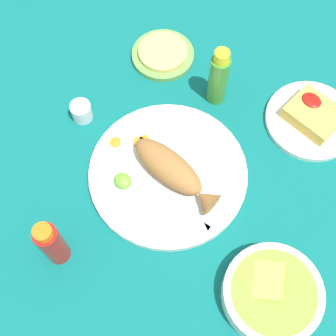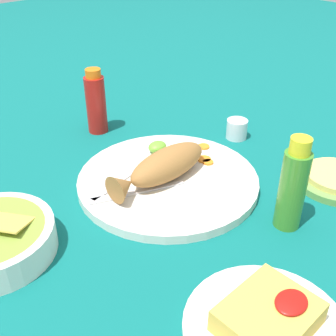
# 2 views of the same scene
# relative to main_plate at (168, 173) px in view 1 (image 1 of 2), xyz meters

# --- Properties ---
(ground_plane) EXTENTS (4.00, 4.00, 0.00)m
(ground_plane) POSITION_rel_main_plate_xyz_m (0.00, 0.00, -0.01)
(ground_plane) COLOR #0C605B
(main_plate) EXTENTS (0.36, 0.36, 0.02)m
(main_plate) POSITION_rel_main_plate_xyz_m (0.00, 0.00, 0.00)
(main_plate) COLOR silver
(main_plate) RESTS_ON ground_plane
(fried_fish) EXTENTS (0.23, 0.08, 0.06)m
(fried_fish) POSITION_rel_main_plate_xyz_m (-0.01, -0.00, 0.04)
(fried_fish) COLOR #996633
(fried_fish) RESTS_ON main_plate
(fork_near) EXTENTS (0.18, 0.08, 0.00)m
(fork_near) POSITION_rel_main_plate_xyz_m (-0.09, 0.00, 0.01)
(fork_near) COLOR silver
(fork_near) RESTS_ON main_plate
(fork_far) EXTENTS (0.18, 0.04, 0.00)m
(fork_far) POSITION_rel_main_plate_xyz_m (-0.08, 0.05, 0.01)
(fork_far) COLOR silver
(fork_far) RESTS_ON main_plate
(carrot_slice_near) EXTENTS (0.02, 0.02, 0.00)m
(carrot_slice_near) POSITION_rel_main_plate_xyz_m (0.10, -0.02, 0.01)
(carrot_slice_near) COLOR orange
(carrot_slice_near) RESTS_ON main_plate
(carrot_slice_mid) EXTENTS (0.03, 0.03, 0.00)m
(carrot_slice_mid) POSITION_rel_main_plate_xyz_m (0.10, -0.01, 0.01)
(carrot_slice_mid) COLOR orange
(carrot_slice_mid) RESTS_ON main_plate
(carrot_slice_far) EXTENTS (0.03, 0.03, 0.00)m
(carrot_slice_far) POSITION_rel_main_plate_xyz_m (0.14, 0.03, 0.01)
(carrot_slice_far) COLOR orange
(carrot_slice_far) RESTS_ON main_plate
(lime_wedge_main) EXTENTS (0.04, 0.04, 0.02)m
(lime_wedge_main) POSITION_rel_main_plate_xyz_m (0.05, 0.09, 0.02)
(lime_wedge_main) COLOR #6BB233
(lime_wedge_main) RESTS_ON main_plate
(hot_sauce_bottle_red) EXTENTS (0.05, 0.05, 0.16)m
(hot_sauce_bottle_red) POSITION_rel_main_plate_xyz_m (0.04, 0.29, 0.07)
(hot_sauce_bottle_red) COLOR #B21914
(hot_sauce_bottle_red) RESTS_ON ground_plane
(hot_sauce_bottle_green) EXTENTS (0.05, 0.05, 0.17)m
(hot_sauce_bottle_green) POSITION_rel_main_plate_xyz_m (0.06, -0.23, 0.07)
(hot_sauce_bottle_green) COLOR #3D8428
(hot_sauce_bottle_green) RESTS_ON ground_plane
(salt_cup) EXTENTS (0.05, 0.05, 0.05)m
(salt_cup) POSITION_rel_main_plate_xyz_m (0.26, 0.03, 0.01)
(salt_cup) COLOR silver
(salt_cup) RESTS_ON ground_plane
(side_plate_fries) EXTENTS (0.22, 0.22, 0.01)m
(side_plate_fries) POSITION_rel_main_plate_xyz_m (-0.15, -0.34, -0.00)
(side_plate_fries) COLOR silver
(side_plate_fries) RESTS_ON ground_plane
(fries_pile) EXTENTS (0.12, 0.10, 0.04)m
(fries_pile) POSITION_rel_main_plate_xyz_m (-0.15, -0.34, 0.02)
(fries_pile) COLOR gold
(fries_pile) RESTS_ON side_plate_fries
(guacamole_bowl) EXTENTS (0.20, 0.20, 0.06)m
(guacamole_bowl) POSITION_rel_main_plate_xyz_m (-0.34, 0.05, 0.02)
(guacamole_bowl) COLOR white
(guacamole_bowl) RESTS_ON ground_plane
(tortilla_plate) EXTENTS (0.16, 0.16, 0.01)m
(tortilla_plate) POSITION_rel_main_plate_xyz_m (0.24, -0.23, -0.00)
(tortilla_plate) COLOR #6B9E4C
(tortilla_plate) RESTS_ON ground_plane
(tortilla_stack) EXTENTS (0.12, 0.12, 0.01)m
(tortilla_stack) POSITION_rel_main_plate_xyz_m (0.24, -0.23, 0.01)
(tortilla_stack) COLOR #E0C666
(tortilla_stack) RESTS_ON tortilla_plate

